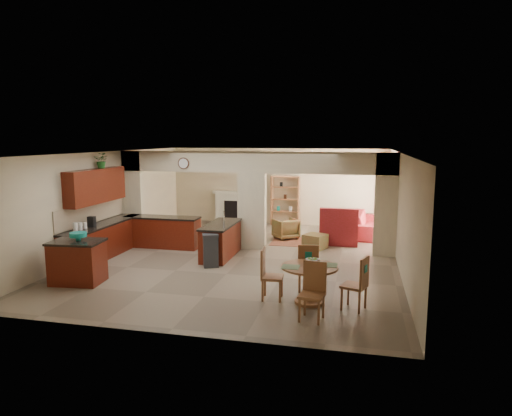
% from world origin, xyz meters
% --- Properties ---
extents(floor, '(10.00, 10.00, 0.00)m').
position_xyz_m(floor, '(0.00, 0.00, 0.00)').
color(floor, '#756651').
rests_on(floor, ground).
extents(ceiling, '(10.00, 10.00, 0.00)m').
position_xyz_m(ceiling, '(0.00, 0.00, 2.80)').
color(ceiling, white).
rests_on(ceiling, wall_back).
extents(wall_back, '(8.00, 0.00, 8.00)m').
position_xyz_m(wall_back, '(0.00, 5.00, 1.40)').
color(wall_back, tan).
rests_on(wall_back, floor).
extents(wall_front, '(8.00, 0.00, 8.00)m').
position_xyz_m(wall_front, '(0.00, -5.00, 1.40)').
color(wall_front, tan).
rests_on(wall_front, floor).
extents(wall_left, '(0.00, 10.00, 10.00)m').
position_xyz_m(wall_left, '(-4.00, 0.00, 1.40)').
color(wall_left, tan).
rests_on(wall_left, floor).
extents(wall_right, '(0.00, 10.00, 10.00)m').
position_xyz_m(wall_right, '(4.00, 0.00, 1.40)').
color(wall_right, tan).
rests_on(wall_right, floor).
extents(partition_left_pier, '(0.60, 0.25, 2.80)m').
position_xyz_m(partition_left_pier, '(-3.70, 1.00, 1.40)').
color(partition_left_pier, tan).
rests_on(partition_left_pier, floor).
extents(partition_center_pier, '(0.80, 0.25, 2.20)m').
position_xyz_m(partition_center_pier, '(0.00, 1.00, 1.10)').
color(partition_center_pier, tan).
rests_on(partition_center_pier, floor).
extents(partition_right_pier, '(0.60, 0.25, 2.80)m').
position_xyz_m(partition_right_pier, '(3.70, 1.00, 1.40)').
color(partition_right_pier, tan).
rests_on(partition_right_pier, floor).
extents(partition_header, '(8.00, 0.25, 0.60)m').
position_xyz_m(partition_header, '(0.00, 1.00, 2.50)').
color(partition_header, tan).
rests_on(partition_header, partition_center_pier).
extents(kitchen_counter, '(2.52, 3.29, 1.48)m').
position_xyz_m(kitchen_counter, '(-3.26, -0.25, 0.46)').
color(kitchen_counter, '#430F07').
rests_on(kitchen_counter, floor).
extents(upper_cabinets, '(0.35, 2.40, 0.90)m').
position_xyz_m(upper_cabinets, '(-3.82, -0.80, 1.92)').
color(upper_cabinets, '#430F07').
rests_on(upper_cabinets, wall_left).
extents(peninsula, '(0.70, 1.85, 0.91)m').
position_xyz_m(peninsula, '(-0.60, -0.11, 0.46)').
color(peninsula, '#430F07').
rests_on(peninsula, floor).
extents(wall_clock, '(0.34, 0.03, 0.34)m').
position_xyz_m(wall_clock, '(-2.00, 0.85, 2.45)').
color(wall_clock, '#4A2818').
rests_on(wall_clock, partition_header).
extents(rug, '(1.60, 1.30, 0.01)m').
position_xyz_m(rug, '(1.20, 2.10, 0.01)').
color(rug, brown).
rests_on(rug, floor).
extents(fireplace, '(1.60, 0.35, 1.20)m').
position_xyz_m(fireplace, '(-1.60, 4.83, 0.61)').
color(fireplace, beige).
rests_on(fireplace, floor).
extents(shelving_unit, '(1.00, 0.32, 1.80)m').
position_xyz_m(shelving_unit, '(0.35, 4.82, 0.90)').
color(shelving_unit, '#9A5F35').
rests_on(shelving_unit, floor).
extents(window_a, '(0.02, 0.90, 1.90)m').
position_xyz_m(window_a, '(3.97, 2.30, 1.20)').
color(window_a, white).
rests_on(window_a, wall_right).
extents(window_b, '(0.02, 0.90, 1.90)m').
position_xyz_m(window_b, '(3.97, 4.00, 1.20)').
color(window_b, white).
rests_on(window_b, wall_right).
extents(glazed_door, '(0.02, 0.70, 2.10)m').
position_xyz_m(glazed_door, '(3.97, 3.15, 1.05)').
color(glazed_door, white).
rests_on(glazed_door, wall_right).
extents(drape_a_left, '(0.10, 0.28, 2.30)m').
position_xyz_m(drape_a_left, '(3.93, 1.70, 1.20)').
color(drape_a_left, '#451B1C').
rests_on(drape_a_left, wall_right).
extents(drape_a_right, '(0.10, 0.28, 2.30)m').
position_xyz_m(drape_a_right, '(3.93, 2.90, 1.20)').
color(drape_a_right, '#451B1C').
rests_on(drape_a_right, wall_right).
extents(drape_b_left, '(0.10, 0.28, 2.30)m').
position_xyz_m(drape_b_left, '(3.93, 3.40, 1.20)').
color(drape_b_left, '#451B1C').
rests_on(drape_b_left, wall_right).
extents(drape_b_right, '(0.10, 0.28, 2.30)m').
position_xyz_m(drape_b_right, '(3.93, 4.60, 1.20)').
color(drape_b_right, '#451B1C').
rests_on(drape_b_right, wall_right).
extents(ceiling_fan, '(1.00, 1.00, 0.10)m').
position_xyz_m(ceiling_fan, '(1.50, 3.00, 2.56)').
color(ceiling_fan, white).
rests_on(ceiling_fan, ceiling).
extents(kitchen_island, '(1.18, 0.90, 0.96)m').
position_xyz_m(kitchen_island, '(-3.01, -2.96, 0.48)').
color(kitchen_island, '#430F07').
rests_on(kitchen_island, floor).
extents(teal_bowl, '(0.37, 0.37, 0.17)m').
position_xyz_m(teal_bowl, '(-3.00, -2.90, 1.04)').
color(teal_bowl, '#149082').
rests_on(teal_bowl, kitchen_island).
extents(trash_can, '(0.45, 0.42, 0.77)m').
position_xyz_m(trash_can, '(-0.56, -1.08, 0.38)').
color(trash_can, '#29292B').
rests_on(trash_can, floor).
extents(dining_table, '(1.09, 1.09, 0.75)m').
position_xyz_m(dining_table, '(2.11, -3.08, 0.50)').
color(dining_table, '#9A5F35').
rests_on(dining_table, floor).
extents(fruit_bowl, '(0.27, 0.27, 0.14)m').
position_xyz_m(fruit_bowl, '(2.16, -3.01, 0.82)').
color(fruit_bowl, '#5FA523').
rests_on(fruit_bowl, dining_table).
extents(sofa, '(2.58, 1.17, 0.73)m').
position_xyz_m(sofa, '(3.30, 3.67, 0.37)').
color(sofa, maroon).
rests_on(sofa, floor).
extents(chaise, '(1.13, 0.93, 0.45)m').
position_xyz_m(chaise, '(2.44, 2.22, 0.23)').
color(chaise, maroon).
rests_on(chaise, floor).
extents(armchair, '(0.97, 0.98, 0.64)m').
position_xyz_m(armchair, '(0.75, 2.49, 0.32)').
color(armchair, maroon).
rests_on(armchair, floor).
extents(ottoman, '(0.76, 0.76, 0.42)m').
position_xyz_m(ottoman, '(1.79, 1.39, 0.21)').
color(ottoman, maroon).
rests_on(ottoman, floor).
extents(plant, '(0.42, 0.37, 0.42)m').
position_xyz_m(plant, '(-3.82, -0.47, 2.58)').
color(plant, '#134916').
rests_on(plant, upper_cabinets).
extents(chair_north, '(0.47, 0.47, 1.02)m').
position_xyz_m(chair_north, '(2.01, -2.42, 0.55)').
color(chair_north, '#9A5F35').
rests_on(chair_north, floor).
extents(chair_east, '(0.53, 0.53, 1.02)m').
position_xyz_m(chair_east, '(3.04, -3.24, 0.55)').
color(chair_east, '#9A5F35').
rests_on(chair_east, floor).
extents(chair_south, '(0.48, 0.48, 1.02)m').
position_xyz_m(chair_south, '(2.26, -3.82, 0.55)').
color(chair_south, '#9A5F35').
rests_on(chair_south, floor).
extents(chair_west, '(0.45, 0.45, 1.02)m').
position_xyz_m(chair_west, '(1.29, -3.02, 0.55)').
color(chair_west, '#9A5F35').
rests_on(chair_west, floor).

